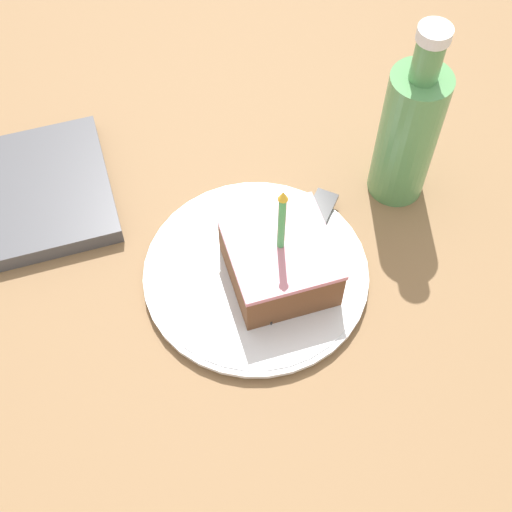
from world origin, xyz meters
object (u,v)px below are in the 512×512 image
object	(u,v)px
marble_board	(1,201)
bottle	(409,131)
plate	(256,273)
cake_slice	(280,260)
fork	(304,244)

from	to	relation	value
marble_board	bottle	bearing A→B (deg)	-13.17
plate	bottle	xyz separation A→B (m)	(0.18, 0.07, 0.08)
cake_slice	fork	distance (m)	0.05
plate	fork	xyz separation A→B (m)	(0.06, 0.02, 0.01)
plate	bottle	bearing A→B (deg)	20.58
fork	marble_board	bearing A→B (deg)	152.70
fork	cake_slice	bearing A→B (deg)	-142.73
plate	fork	size ratio (longest dim) A/B	1.62
plate	fork	bearing A→B (deg)	15.20
cake_slice	fork	xyz separation A→B (m)	(0.04, 0.03, -0.03)
fork	marble_board	world-z (taller)	marble_board
marble_board	fork	bearing A→B (deg)	-27.30
cake_slice	bottle	world-z (taller)	bottle
plate	bottle	size ratio (longest dim) A/B	1.05
plate	marble_board	distance (m)	0.29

